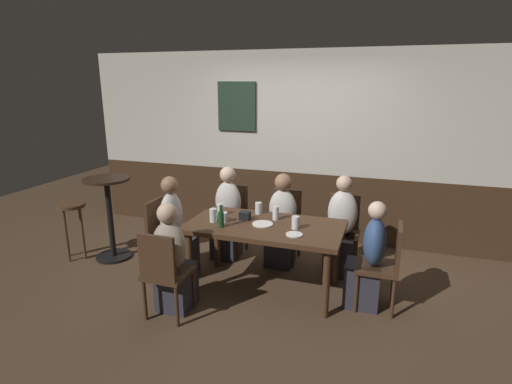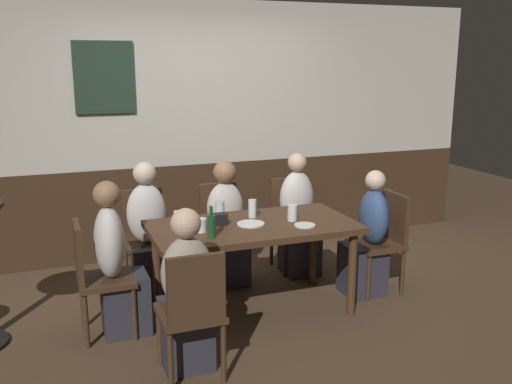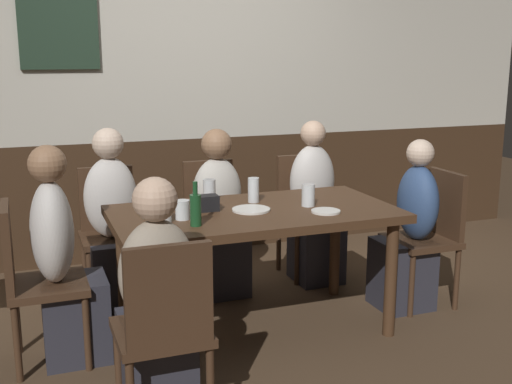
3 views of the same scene
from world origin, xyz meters
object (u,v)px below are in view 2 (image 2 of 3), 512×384
Objects in this scene: person_right_far at (298,223)px; chair_head_east at (384,237)px; chair_left_near at (193,308)px; chair_mid_far at (222,225)px; chair_right_far at (291,218)px; tumbler_water at (220,210)px; plate_white_large at (251,224)px; chair_left_far at (145,233)px; condiment_caddy at (220,219)px; person_left_near at (186,302)px; dining_table at (253,234)px; plate_white_small at (305,225)px; pint_glass_amber at (189,227)px; beer_glass_tall at (178,220)px; person_head_east at (368,243)px; tumbler_short at (252,210)px; highball_clear at (201,226)px; beer_bottle_green at (211,225)px; person_head_west at (117,270)px; pint_glass_stout at (292,213)px; person_mid_far at (227,232)px; person_left_far at (148,239)px; chair_head_west at (95,273)px.

chair_head_east is at bearing -53.02° from person_right_far.
chair_left_near is at bearing -133.22° from person_right_far.
chair_mid_far is at bearing 66.99° from chair_left_near.
chair_right_far is 1.08m from tumbler_water.
chair_right_far reaches higher than plate_white_large.
chair_left_near is 1.11m from plate_white_large.
condiment_caddy is at bearing -58.81° from chair_left_far.
condiment_caddy is at bearing 58.35° from person_left_near.
dining_table is 9.83× the size of plate_white_small.
pint_glass_amber is at bearing 173.81° from plate_white_small.
chair_left_far is 0.78m from beer_glass_tall.
person_right_far is at bearing -6.45° from chair_left_far.
person_head_east is 1.08m from tumbler_short.
beer_glass_tall is at bearing -129.01° from chair_mid_far.
pint_glass_amber reaches higher than plate_white_large.
highball_clear is 0.64× the size of plate_white_small.
pint_glass_amber is 0.62× the size of beer_bottle_green.
tumbler_short reaches higher than beer_glass_tall.
chair_mid_far is 0.74m from person_right_far.
pint_glass_stout is at bearing -0.97° from person_head_west.
chair_mid_far is 5.87× the size of tumbler_short.
chair_head_east is 0.95m from pint_glass_stout.
plate_white_small is (1.08, 0.65, 0.25)m from chair_left_near.
dining_table is 1.08m from person_head_east.
person_left_near is 1.54m from person_mid_far.
person_head_east is 1.54m from highball_clear.
tumbler_water is (-0.17, 0.32, 0.14)m from dining_table.
beer_bottle_green is (-1.64, -0.22, 0.33)m from chair_head_east.
person_left_near is at bearing -118.57° from tumbler_water.
tumbler_short is (0.06, -0.66, 0.31)m from chair_mid_far.
person_left_far reaches higher than person_mid_far.
condiment_caddy is (-0.32, -0.11, -0.02)m from tumbler_short.
pint_glass_stout is (0.27, -0.21, -0.00)m from tumbler_short.
person_left_far is at bearing 135.04° from plate_white_large.
person_mid_far reaches higher than chair_head_west.
person_mid_far is (-0.72, -0.00, -0.01)m from person_right_far.
person_head_east is (2.14, 0.00, -0.04)m from person_head_west.
beer_bottle_green is 0.77m from plate_white_small.
chair_left_far is 0.75× the size of person_head_west.
chair_head_west is at bearing 179.45° from plate_white_large.
chair_mid_far is (0.72, 0.00, 0.00)m from chair_left_far.
person_head_east is 6.62× the size of plate_white_small.
person_mid_far is at bearing 90.00° from dining_table.
tumbler_short reaches higher than chair_left_near.
tumbler_short is (0.63, 0.04, 0.01)m from beer_glass_tall.
chair_mid_far is 0.73m from tumbler_short.
person_head_east is 1.13m from plate_white_large.
chair_head_west is at bearing -171.95° from tumbler_short.
plate_white_large reaches higher than dining_table.
condiment_caddy is (-0.61, 0.27, 0.04)m from plate_white_small.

